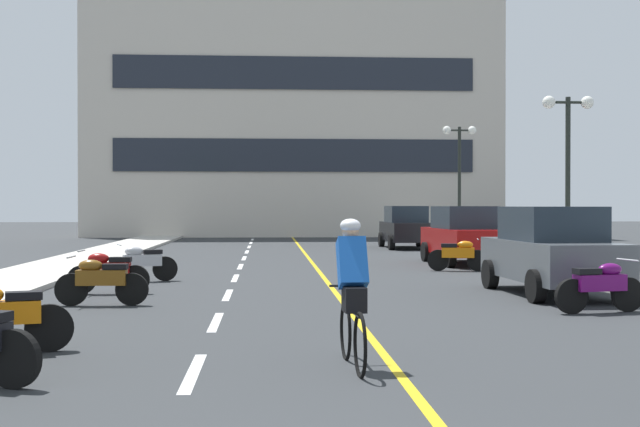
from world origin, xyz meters
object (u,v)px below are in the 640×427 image
at_px(motorcycle_7, 458,254).
at_px(motorcycle_3, 600,285).
at_px(parked_car_mid, 464,235).
at_px(motorcycle_6, 142,262).
at_px(street_lamp_far, 459,158).
at_px(parked_car_near, 551,250).
at_px(motorcycle_2, 1,316).
at_px(motorcycle_5, 108,271).
at_px(motorcycle_4, 101,280).
at_px(street_lamp_mid, 568,141).
at_px(parked_car_far, 406,227).
at_px(cyclist_rider, 352,289).

bearing_deg(motorcycle_7, motorcycle_3, -87.79).
bearing_deg(parked_car_mid, motorcycle_6, -148.95).
bearing_deg(street_lamp_far, parked_car_near, -97.35).
bearing_deg(motorcycle_2, motorcycle_5, 90.28).
bearing_deg(motorcycle_7, motorcycle_6, -161.66).
relative_size(motorcycle_4, motorcycle_7, 1.01).
relative_size(parked_car_near, motorcycle_6, 2.59).
height_order(street_lamp_mid, street_lamp_far, street_lamp_far).
xyz_separation_m(motorcycle_2, motorcycle_7, (8.62, 12.63, 0.00)).
xyz_separation_m(parked_car_near, motorcycle_4, (-8.89, -1.35, -0.44)).
distance_m(street_lamp_mid, motorcycle_7, 4.43).
relative_size(parked_car_mid, motorcycle_4, 2.53).
bearing_deg(parked_car_mid, motorcycle_2, -121.52).
height_order(street_lamp_mid, parked_car_far, street_lamp_mid).
bearing_deg(motorcycle_3, parked_car_far, 89.34).
bearing_deg(motorcycle_5, parked_car_far, 62.93).
xyz_separation_m(street_lamp_mid, cyclist_rider, (-7.45, -13.55, -2.77)).
xyz_separation_m(parked_car_mid, motorcycle_3, (-0.45, -11.92, -0.44)).
bearing_deg(cyclist_rider, parked_car_far, 79.26).
height_order(street_lamp_far, motorcycle_7, street_lamp_far).
height_order(parked_car_near, motorcycle_3, parked_car_near).
distance_m(parked_car_near, parked_car_mid, 9.01).
height_order(street_lamp_far, motorcycle_5, street_lamp_far).
bearing_deg(cyclist_rider, parked_car_near, 56.81).
distance_m(street_lamp_mid, motorcycle_5, 13.30).
bearing_deg(street_lamp_far, motorcycle_7, -103.15).
height_order(parked_car_near, parked_car_mid, same).
xyz_separation_m(parked_car_mid, cyclist_rider, (-5.19, -16.46, -0.03)).
height_order(parked_car_mid, motorcycle_4, parked_car_mid).
bearing_deg(street_lamp_mid, motorcycle_5, -155.30).
xyz_separation_m(motorcycle_2, motorcycle_6, (0.25, 9.85, 0.00)).
xyz_separation_m(parked_car_far, motorcycle_5, (-9.26, -18.13, -0.44)).
height_order(street_lamp_far, cyclist_rider, street_lamp_far).
xyz_separation_m(parked_car_near, motorcycle_3, (-0.14, -2.91, -0.44)).
bearing_deg(parked_car_far, motorcycle_2, -110.12).
distance_m(motorcycle_7, cyclist_rider, 14.40).
height_order(street_lamp_mid, parked_car_mid, street_lamp_mid).
bearing_deg(motorcycle_7, parked_car_far, 87.25).
distance_m(motorcycle_3, cyclist_rider, 6.57).
distance_m(street_lamp_far, motorcycle_3, 22.04).
bearing_deg(motorcycle_6, parked_car_mid, 31.05).
bearing_deg(motorcycle_2, parked_car_near, 34.94).
bearing_deg(parked_car_far, motorcycle_7, -92.75).
relative_size(parked_car_far, motorcycle_5, 2.48).
distance_m(motorcycle_5, motorcycle_6, 2.80).
bearing_deg(parked_car_near, motorcycle_7, 94.53).
distance_m(parked_car_far, motorcycle_3, 21.74).
xyz_separation_m(parked_car_mid, parked_car_far, (-0.20, 9.82, 0.00)).
xyz_separation_m(motorcycle_5, motorcycle_6, (0.29, 2.78, 0.00)).
bearing_deg(street_lamp_far, motorcycle_3, -96.74).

